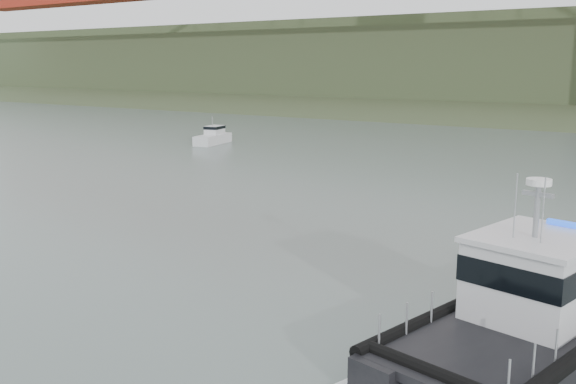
# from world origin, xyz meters

# --- Properties ---
(ground) EXTENTS (400.00, 400.00, 0.00)m
(ground) POSITION_xyz_m (0.00, 0.00, 0.00)
(ground) COLOR slate
(ground) RESTS_ON ground
(patrol_boat) EXTENTS (6.34, 11.84, 5.45)m
(patrol_boat) POSITION_xyz_m (11.65, 3.17, 1.37)
(patrol_boat) COLOR black
(patrol_boat) RESTS_ON ground
(motorboat) EXTENTS (2.96, 5.77, 3.03)m
(motorboat) POSITION_xyz_m (-29.83, 37.15, 0.76)
(motorboat) COLOR silver
(motorboat) RESTS_ON ground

